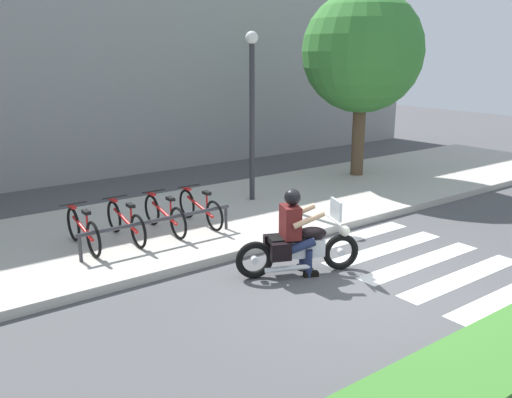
{
  "coord_description": "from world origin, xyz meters",
  "views": [
    {
      "loc": [
        -5.96,
        -5.26,
        3.48
      ],
      "look_at": [
        -0.75,
        1.77,
        1.1
      ],
      "focal_mm": 37.94,
      "sensor_mm": 36.0,
      "label": 1
    }
  ],
  "objects": [
    {
      "name": "sidewalk",
      "position": [
        0.0,
        4.2,
        0.07
      ],
      "size": [
        24.0,
        4.4,
        0.15
      ],
      "primitive_type": "cube",
      "color": "#B7B2A8",
      "rests_on": "ground"
    },
    {
      "name": "tree_near_rack",
      "position": [
        5.17,
        5.0,
        3.48
      ],
      "size": [
        3.23,
        3.23,
        5.11
      ],
      "color": "brown",
      "rests_on": "ground"
    },
    {
      "name": "street_lamp",
      "position": [
        1.24,
        4.6,
        2.4
      ],
      "size": [
        0.28,
        0.28,
        3.92
      ],
      "color": "#2D2D33",
      "rests_on": "ground"
    },
    {
      "name": "bike_rack",
      "position": [
        -1.9,
        3.13,
        0.56
      ],
      "size": [
        2.96,
        0.07,
        0.49
      ],
      "color": "#333338",
      "rests_on": "sidewalk"
    },
    {
      "name": "rider",
      "position": [
        -0.61,
        0.91,
        0.82
      ],
      "size": [
        0.75,
        0.69,
        1.43
      ],
      "color": "#591919",
      "rests_on": "ground"
    },
    {
      "name": "grass_median",
      "position": [
        0.0,
        -2.39,
        0.04
      ],
      "size": [
        24.0,
        1.1,
        0.08
      ],
      "primitive_type": "cube",
      "color": "#3D7A2D",
      "rests_on": "ground"
    },
    {
      "name": "crosswalk_stripe_3",
      "position": [
        1.46,
        0.8,
        0.0
      ],
      "size": [
        2.8,
        0.4,
        0.01
      ],
      "primitive_type": "cube",
      "color": "white",
      "rests_on": "ground"
    },
    {
      "name": "bicycle_1",
      "position": [
        -2.29,
        3.68,
        0.49
      ],
      "size": [
        0.48,
        1.7,
        0.75
      ],
      "color": "black",
      "rests_on": "sidewalk"
    },
    {
      "name": "ground_plane",
      "position": [
        0.0,
        0.0,
        0.0
      ],
      "size": [
        48.0,
        48.0,
        0.0
      ],
      "primitive_type": "plane",
      "color": "#4C4C4F"
    },
    {
      "name": "bicycle_2",
      "position": [
        -1.5,
        3.68,
        0.49
      ],
      "size": [
        0.48,
        1.69,
        0.74
      ],
      "color": "black",
      "rests_on": "sidewalk"
    },
    {
      "name": "building_backdrop",
      "position": [
        0.0,
        9.9,
        3.6
      ],
      "size": [
        24.0,
        1.2,
        7.2
      ],
      "primitive_type": "cube",
      "color": "gray",
      "rests_on": "ground"
    },
    {
      "name": "crosswalk_stripe_4",
      "position": [
        1.46,
        1.6,
        0.0
      ],
      "size": [
        2.8,
        0.4,
        0.01
      ],
      "primitive_type": "cube",
      "color": "white",
      "rests_on": "ground"
    },
    {
      "name": "crosswalk_stripe_2",
      "position": [
        1.46,
        0.0,
        0.0
      ],
      "size": [
        2.8,
        0.4,
        0.01
      ],
      "primitive_type": "cube",
      "color": "white",
      "rests_on": "ground"
    },
    {
      "name": "bicycle_3",
      "position": [
        -0.72,
        3.68,
        0.49
      ],
      "size": [
        0.48,
        1.67,
        0.73
      ],
      "color": "black",
      "rests_on": "sidewalk"
    },
    {
      "name": "crosswalk_stripe_0",
      "position": [
        1.46,
        -1.6,
        0.0
      ],
      "size": [
        2.8,
        0.4,
        0.01
      ],
      "primitive_type": "cube",
      "color": "white",
      "rests_on": "ground"
    },
    {
      "name": "crosswalk_stripe_1",
      "position": [
        1.46,
        -0.8,
        0.0
      ],
      "size": [
        2.8,
        0.4,
        0.01
      ],
      "primitive_type": "cube",
      "color": "white",
      "rests_on": "ground"
    },
    {
      "name": "bicycle_0",
      "position": [
        -3.07,
        3.68,
        0.5
      ],
      "size": [
        0.48,
        1.64,
        0.76
      ],
      "color": "black",
      "rests_on": "sidewalk"
    },
    {
      "name": "motorcycle",
      "position": [
        -0.54,
        0.88,
        0.45
      ],
      "size": [
        1.96,
        0.97,
        1.2
      ],
      "color": "black",
      "rests_on": "ground"
    }
  ]
}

